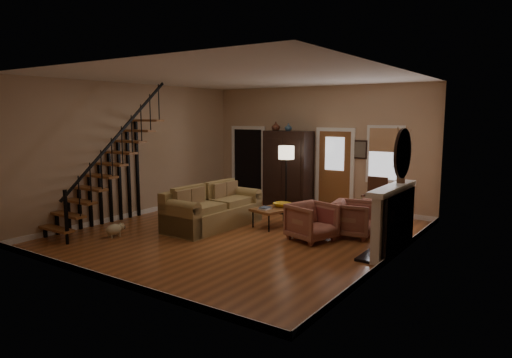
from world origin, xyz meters
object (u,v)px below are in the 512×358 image
Objects in this scene: coffee_table at (277,217)px; side_chair at (374,199)px; armchair_left at (312,222)px; floor_lamp at (286,180)px; armoire at (288,169)px; sofa at (213,208)px; armchair_right at (353,219)px.

coffee_table is 1.11× the size of side_chair.
floor_lamp reaches higher than armchair_left.
side_chair is at bearing 18.58° from floor_lamp.
armoire is 3.09m from sofa.
floor_lamp reaches higher than sofa.
armoire is at bearing 55.91° from armchair_left.
side_chair is (-0.20, 1.80, 0.13)m from armchair_right.
sofa is 2.88× the size of armchair_right.
armoire is at bearing 88.16° from sofa.
armchair_right is 1.82m from side_chair.
floor_lamp is 1.72× the size of side_chair.
floor_lamp is at bearing -161.42° from side_chair.
side_chair is at bearing 9.27° from armchair_left.
sofa is (-0.19, -3.03, -0.61)m from armoire.
armchair_left is (2.36, 0.27, -0.06)m from sofa.
armchair_right is (2.75, -2.00, -0.67)m from armoire.
armchair_left is at bearing -51.65° from armoire.
armchair_left is 0.48× the size of floor_lamp.
armoire is at bearing 175.52° from side_chair.
sofa is 3.12m from armchair_right.
sofa is at bearing -107.09° from floor_lamp.
side_chair reaches higher than armchair_right.
armoire is 3.47m from armchair_right.
armoire is 1.03m from floor_lamp.
armoire reaches higher than armchair_right.
armchair_left is 2.58m from side_chair.
coffee_table is 2.53m from side_chair.
floor_lamp is (0.65, 2.13, 0.43)m from sofa.
armchair_right is at bearing -25.66° from floor_lamp.
side_chair is at bearing 50.94° from coffee_table.
sofa is 2.11× the size of coffee_table.
floor_lamp is at bearing 74.60° from sofa.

